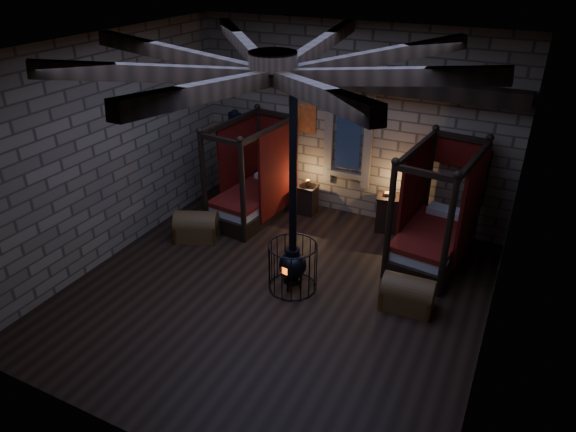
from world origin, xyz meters
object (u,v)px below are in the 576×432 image
at_px(bed_right, 434,233).
at_px(trunk_right, 408,294).
at_px(bed_left, 254,194).
at_px(trunk_left, 197,227).
at_px(stove, 293,261).

relative_size(bed_right, trunk_right, 2.60).
distance_m(bed_left, trunk_left, 1.59).
bearing_deg(bed_left, trunk_right, -18.65).
distance_m(bed_right, trunk_left, 4.81).
relative_size(bed_right, trunk_left, 2.26).
bearing_deg(trunk_right, bed_right, 86.43).
xyz_separation_m(bed_right, stove, (-2.03, -2.10, 0.01)).
bearing_deg(trunk_right, trunk_left, 172.95).
xyz_separation_m(trunk_right, stove, (-2.00, -0.34, 0.30)).
bearing_deg(bed_right, bed_left, -174.38).
bearing_deg(bed_left, trunk_left, -105.33).
xyz_separation_m(bed_right, trunk_right, (-0.03, -1.76, -0.29)).
height_order(bed_right, trunk_right, bed_right).
distance_m(trunk_left, stove, 2.67).
xyz_separation_m(bed_right, trunk_left, (-4.59, -1.41, -0.28)).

